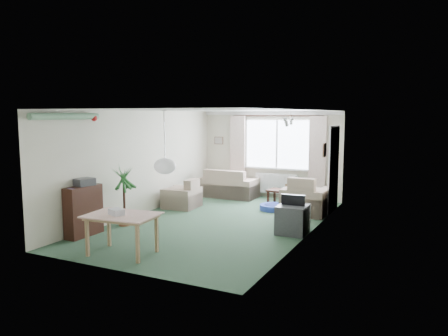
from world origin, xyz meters
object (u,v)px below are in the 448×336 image
at_px(coffee_table, 284,197).
at_px(sofa, 229,183).
at_px(armchair_left, 182,193).
at_px(dining_table, 122,235).
at_px(bookshelf, 84,211).
at_px(pet_bed, 273,207).
at_px(tv_cube, 293,219).
at_px(armchair_corner, 306,195).
at_px(houseplant, 124,196).

bearing_deg(coffee_table, sofa, 169.47).
height_order(armchair_left, dining_table, armchair_left).
xyz_separation_m(bookshelf, pet_bed, (2.50, 3.73, -0.42)).
bearing_deg(bookshelf, sofa, 81.17).
height_order(sofa, dining_table, sofa).
xyz_separation_m(armchair_left, coffee_table, (2.18, 1.46, -0.17)).
relative_size(coffee_table, tv_cube, 1.36).
bearing_deg(armchair_left, pet_bed, 105.00).
height_order(armchair_corner, coffee_table, armchair_corner).
bearing_deg(bookshelf, coffee_table, 61.24).
bearing_deg(dining_table, sofa, 96.13).
distance_m(armchair_left, houseplant, 2.06).
height_order(armchair_left, coffee_table, armchair_left).
relative_size(armchair_left, pet_bed, 1.22).
height_order(sofa, tv_cube, sofa).
xyz_separation_m(bookshelf, dining_table, (1.38, -0.56, -0.16)).
relative_size(bookshelf, houseplant, 0.78).
height_order(sofa, armchair_left, sofa).
xyz_separation_m(armchair_left, bookshelf, (-0.34, -3.01, 0.12)).
xyz_separation_m(coffee_table, houseplant, (-2.33, -3.50, 0.43)).
relative_size(sofa, armchair_corner, 1.58).
distance_m(armchair_corner, dining_table, 4.66).
height_order(houseplant, dining_table, houseplant).
relative_size(armchair_left, tv_cube, 1.32).
distance_m(bookshelf, tv_cube, 4.03).
height_order(armchair_corner, bookshelf, bookshelf).
relative_size(bookshelf, pet_bed, 1.46).
relative_size(coffee_table, dining_table, 0.80).
height_order(coffee_table, tv_cube, tv_cube).
bearing_deg(tv_cube, houseplant, -165.47).
relative_size(sofa, bookshelf, 1.63).
xyz_separation_m(sofa, pet_bed, (1.70, -1.06, -0.33)).
distance_m(coffee_table, pet_bed, 0.75).
height_order(coffee_table, pet_bed, coffee_table).
bearing_deg(pet_bed, bookshelf, -123.82).
relative_size(sofa, pet_bed, 2.38).
relative_size(sofa, coffee_table, 1.89).
xyz_separation_m(dining_table, pet_bed, (1.12, 4.29, -0.26)).
height_order(coffee_table, dining_table, dining_table).
relative_size(bookshelf, dining_table, 0.92).
bearing_deg(houseplant, dining_table, -52.19).
height_order(armchair_corner, tv_cube, armchair_corner).
bearing_deg(houseplant, tv_cube, 15.79).
xyz_separation_m(armchair_left, houseplant, (-0.15, -2.04, 0.26)).
distance_m(bookshelf, dining_table, 1.49).
bearing_deg(pet_bed, sofa, 148.00).
bearing_deg(tv_cube, sofa, 132.36).
bearing_deg(tv_cube, coffee_table, 110.45).
relative_size(houseplant, dining_table, 1.18).
xyz_separation_m(coffee_table, dining_table, (-1.15, -5.03, 0.14)).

